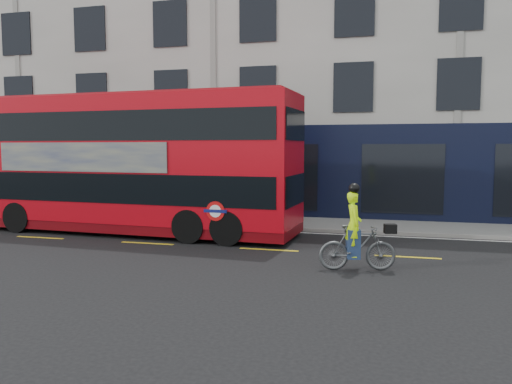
% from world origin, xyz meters
% --- Properties ---
extents(ground, '(120.00, 120.00, 0.00)m').
position_xyz_m(ground, '(0.00, 0.00, 0.00)').
color(ground, black).
rests_on(ground, ground).
extents(pavement, '(60.00, 3.00, 0.12)m').
position_xyz_m(pavement, '(0.00, 6.50, 0.06)').
color(pavement, gray).
rests_on(pavement, ground).
extents(kerb, '(60.00, 0.12, 0.13)m').
position_xyz_m(kerb, '(0.00, 5.00, 0.07)').
color(kerb, gray).
rests_on(kerb, ground).
extents(building_terrace, '(50.00, 10.07, 15.00)m').
position_xyz_m(building_terrace, '(0.00, 12.94, 7.49)').
color(building_terrace, '#B7B3AC').
rests_on(building_terrace, ground).
extents(road_edge_line, '(58.00, 0.10, 0.01)m').
position_xyz_m(road_edge_line, '(0.00, 4.70, 0.00)').
color(road_edge_line, silver).
rests_on(road_edge_line, ground).
extents(lane_dashes, '(58.00, 0.12, 0.01)m').
position_xyz_m(lane_dashes, '(0.00, 1.50, 0.00)').
color(lane_dashes, gold).
rests_on(lane_dashes, ground).
extents(bus, '(12.26, 3.42, 4.89)m').
position_xyz_m(bus, '(-1.45, 3.26, 2.51)').
color(bus, '#AE0611').
rests_on(bus, ground).
extents(cyclist, '(1.98, 0.96, 2.20)m').
position_xyz_m(cyclist, '(6.69, -0.39, 0.73)').
color(cyclist, '#4B4E50').
rests_on(cyclist, ground).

